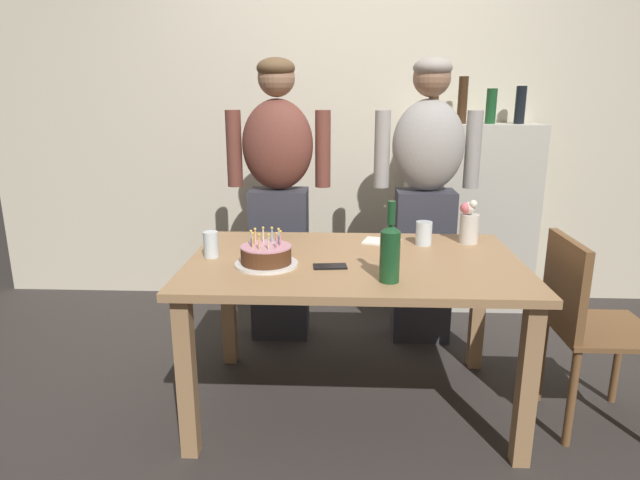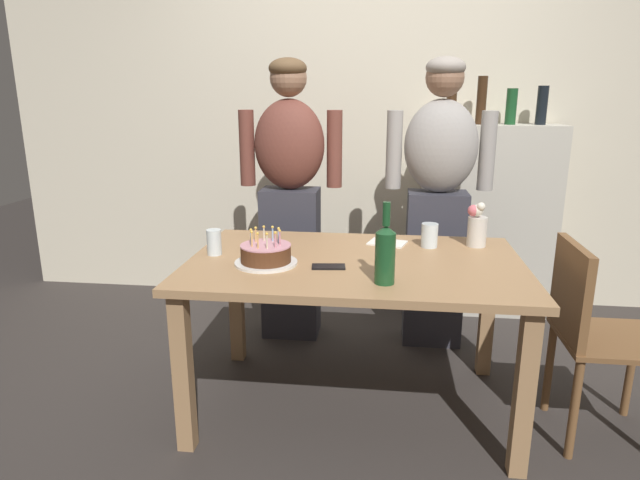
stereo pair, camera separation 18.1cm
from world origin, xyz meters
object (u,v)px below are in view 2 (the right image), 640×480
at_px(water_glass_near, 214,242).
at_px(wine_bottle, 385,253).
at_px(person_woman_cardigan, 438,200).
at_px(water_glass_far, 429,235).
at_px(person_man_bearded, 290,197).
at_px(dining_chair, 591,326).
at_px(flower_vase, 477,226).
at_px(napkin_stack, 387,243).
at_px(cell_phone, 329,267).
at_px(birthday_cake, 266,255).

relative_size(water_glass_near, wine_bottle, 0.36).
bearing_deg(person_woman_cardigan, water_glass_far, 81.35).
xyz_separation_m(person_man_bearded, dining_chair, (1.44, -0.89, -0.36)).
bearing_deg(flower_vase, person_man_bearded, 154.34).
relative_size(wine_bottle, person_woman_cardigan, 0.20).
relative_size(napkin_stack, flower_vase, 0.80).
bearing_deg(water_glass_near, person_man_bearded, 74.30).
distance_m(cell_phone, person_man_bearded, 0.98).
xyz_separation_m(person_man_bearded, person_woman_cardigan, (0.86, 0.00, 0.00)).
xyz_separation_m(water_glass_near, dining_chair, (1.66, -0.11, -0.28)).
distance_m(water_glass_near, person_man_bearded, 0.82).
xyz_separation_m(water_glass_far, dining_chair, (0.66, -0.36, -0.28)).
relative_size(cell_phone, flower_vase, 0.65).
relative_size(water_glass_far, dining_chair, 0.13).
bearing_deg(flower_vase, cell_phone, -147.85).
height_order(napkin_stack, flower_vase, flower_vase).
height_order(water_glass_near, dining_chair, dining_chair).
bearing_deg(water_glass_near, person_woman_cardigan, 35.88).
bearing_deg(person_woman_cardigan, dining_chair, 123.07).
relative_size(birthday_cake, dining_chair, 0.32).
height_order(person_man_bearded, person_woman_cardigan, same).
xyz_separation_m(wine_bottle, person_man_bearded, (-0.57, 1.08, 0.01)).
distance_m(water_glass_near, cell_phone, 0.57).
bearing_deg(water_glass_near, dining_chair, -3.71).
bearing_deg(birthday_cake, water_glass_far, 26.66).
bearing_deg(cell_phone, wine_bottle, -41.89).
bearing_deg(person_woman_cardigan, napkin_stack, 60.12).
height_order(wine_bottle, person_man_bearded, person_man_bearded).
bearing_deg(water_glass_near, birthday_cake, -22.93).
distance_m(flower_vase, dining_chair, 0.68).
bearing_deg(birthday_cake, wine_bottle, -19.78).
xyz_separation_m(cell_phone, flower_vase, (0.68, 0.43, 0.10)).
height_order(birthday_cake, person_woman_cardigan, person_woman_cardigan).
height_order(wine_bottle, dining_chair, wine_bottle).
relative_size(water_glass_near, flower_vase, 0.54).
height_order(water_glass_far, person_man_bearded, person_man_bearded).
distance_m(birthday_cake, person_woman_cardigan, 1.21).
xyz_separation_m(flower_vase, dining_chair, (0.43, -0.41, -0.33)).
bearing_deg(dining_chair, wine_bottle, 102.48).
relative_size(water_glass_far, wine_bottle, 0.36).
bearing_deg(cell_phone, flower_vase, 25.59).
xyz_separation_m(flower_vase, person_man_bearded, (-1.01, 0.49, 0.03)).
height_order(water_glass_far, cell_phone, water_glass_far).
height_order(water_glass_near, water_glass_far, water_glass_near).
bearing_deg(flower_vase, napkin_stack, -178.89).
relative_size(water_glass_far, flower_vase, 0.53).
relative_size(water_glass_far, cell_phone, 0.81).
bearing_deg(person_man_bearded, flower_vase, 154.34).
distance_m(cell_phone, napkin_stack, 0.49).
xyz_separation_m(birthday_cake, water_glass_far, (0.73, 0.37, 0.02)).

